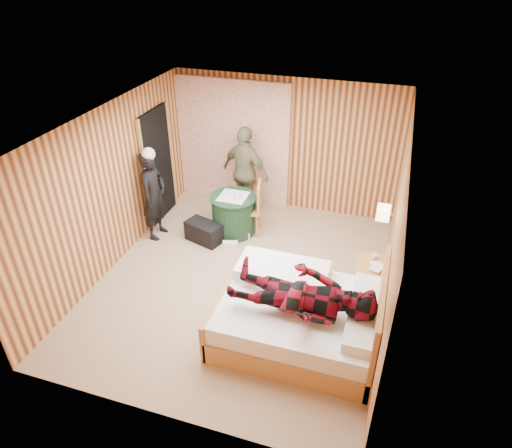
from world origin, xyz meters
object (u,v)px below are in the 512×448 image
(chair_near, at_px, (253,204))
(nightstand, at_px, (369,280))
(round_table, at_px, (234,214))
(man_on_bed, at_px, (303,288))
(man_at_table, at_px, (246,172))
(bed, at_px, (302,316))
(woman_standing, at_px, (154,196))
(duffel_bag, at_px, (204,232))
(chair_far, at_px, (246,189))
(wall_lamp, at_px, (384,213))

(chair_near, bearing_deg, nightstand, 48.83)
(round_table, xyz_separation_m, man_on_bed, (1.73, -2.34, 0.63))
(man_at_table, bearing_deg, round_table, 110.50)
(bed, distance_m, man_on_bed, 0.71)
(chair_near, height_order, woman_standing, woman_standing)
(chair_near, distance_m, duffel_bag, 0.97)
(chair_far, xyz_separation_m, woman_standing, (-1.25, -1.16, 0.25))
(chair_near, relative_size, man_on_bed, 0.55)
(wall_lamp, relative_size, round_table, 0.32)
(wall_lamp, xyz_separation_m, bed, (-0.80, -1.29, -0.98))
(bed, bearing_deg, man_at_table, 121.43)
(round_table, height_order, duffel_bag, round_table)
(nightstand, bearing_deg, round_table, 157.00)
(chair_far, distance_m, duffel_bag, 1.21)
(bed, distance_m, woman_standing, 3.39)
(duffel_bag, bearing_deg, nightstand, 5.77)
(nightstand, xyz_separation_m, man_at_table, (-2.46, 1.73, 0.57))
(chair_far, xyz_separation_m, man_on_bed, (1.73, -2.99, 0.45))
(nightstand, relative_size, duffel_bag, 0.93)
(chair_far, relative_size, duffel_bag, 1.48)
(woman_standing, relative_size, man_at_table, 0.92)
(bed, distance_m, chair_near, 2.62)
(nightstand, bearing_deg, chair_near, 151.94)
(duffel_bag, bearing_deg, man_at_table, 88.31)
(chair_far, height_order, woman_standing, woman_standing)
(chair_far, height_order, chair_near, chair_near)
(bed, bearing_deg, chair_near, 122.11)
(wall_lamp, distance_m, man_at_table, 2.95)
(nightstand, xyz_separation_m, woman_standing, (-3.71, 0.54, 0.50))
(man_on_bed, bearing_deg, man_at_table, 119.86)
(wall_lamp, distance_m, nightstand, 1.03)
(round_table, distance_m, man_at_table, 0.84)
(woman_standing, bearing_deg, wall_lamp, -92.73)
(chair_far, xyz_separation_m, duffel_bag, (-0.40, -1.08, -0.36))
(round_table, relative_size, chair_near, 0.84)
(round_table, bearing_deg, chair_far, 89.33)
(nightstand, relative_size, chair_far, 0.63)
(nightstand, height_order, duffel_bag, nightstand)
(wall_lamp, height_order, duffel_bag, wall_lamp)
(round_table, bearing_deg, man_on_bed, -53.45)
(woman_standing, distance_m, man_at_table, 1.72)
(bed, height_order, duffel_bag, bed)
(round_table, bearing_deg, nightstand, -23.00)
(chair_far, height_order, man_on_bed, man_on_bed)
(wall_lamp, height_order, woman_standing, woman_standing)
(nightstand, distance_m, chair_far, 3.00)
(chair_near, relative_size, woman_standing, 0.61)
(chair_near, relative_size, duffel_bag, 1.55)
(bed, bearing_deg, wall_lamp, 58.19)
(chair_near, bearing_deg, wall_lamp, 54.19)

